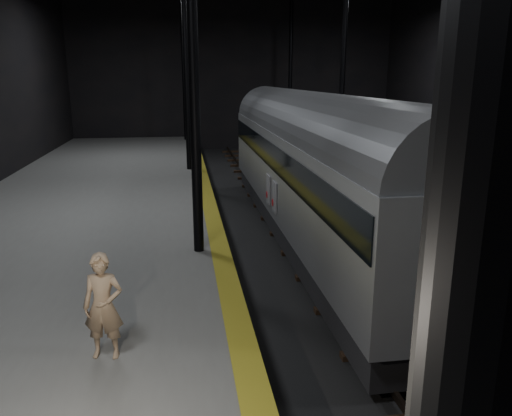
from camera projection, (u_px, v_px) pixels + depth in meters
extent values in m
plane|color=black|center=(303.00, 234.00, 17.64)|extent=(44.00, 44.00, 0.00)
cube|color=#565653|center=(82.00, 230.00, 16.44)|extent=(9.00, 43.80, 1.00)
cube|color=#565653|center=(500.00, 212.00, 18.59)|extent=(9.00, 43.80, 1.00)
cube|color=olive|center=(211.00, 210.00, 16.92)|extent=(0.50, 43.80, 0.01)
cube|color=#3F3328|center=(283.00, 230.00, 17.50)|extent=(0.08, 43.00, 0.14)
cube|color=#3F3328|center=(323.00, 228.00, 17.70)|extent=(0.08, 43.00, 0.14)
cube|color=black|center=(303.00, 232.00, 17.63)|extent=(2.40, 42.00, 0.12)
cylinder|color=black|center=(193.00, 50.00, 11.74)|extent=(0.26, 0.26, 10.00)
cylinder|color=black|center=(490.00, 52.00, 12.83)|extent=(0.26, 0.26, 10.00)
cylinder|color=black|center=(186.00, 63.00, 23.22)|extent=(0.26, 0.26, 10.00)
cylinder|color=black|center=(343.00, 64.00, 24.31)|extent=(0.26, 0.26, 10.00)
cylinder|color=black|center=(184.00, 68.00, 34.70)|extent=(0.26, 0.26, 10.00)
cylinder|color=black|center=(290.00, 68.00, 35.78)|extent=(0.26, 0.26, 10.00)
cube|color=#A3A5AB|center=(309.00, 173.00, 16.47)|extent=(2.62, 18.09, 2.71)
cube|color=black|center=(308.00, 222.00, 16.91)|extent=(2.40, 17.73, 0.77)
cube|color=black|center=(310.00, 154.00, 16.31)|extent=(2.68, 17.82, 0.81)
cylinder|color=slate|center=(311.00, 132.00, 16.13)|extent=(2.57, 17.91, 2.57)
cube|color=black|center=(379.00, 318.00, 10.94)|extent=(1.63, 1.99, 0.32)
cube|color=black|center=(274.00, 191.00, 23.05)|extent=(1.63, 1.99, 0.32)
cube|color=silver|center=(274.00, 197.00, 15.55)|extent=(0.04, 0.68, 0.95)
cube|color=silver|center=(268.00, 189.00, 16.59)|extent=(0.04, 0.68, 0.95)
cylinder|color=#B2151C|center=(273.00, 202.00, 15.76)|extent=(0.03, 0.24, 0.24)
cylinder|color=#B2151C|center=(267.00, 195.00, 16.80)|extent=(0.03, 0.24, 0.24)
imported|color=#9A7C5E|center=(103.00, 306.00, 7.88)|extent=(0.69, 0.51, 1.75)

